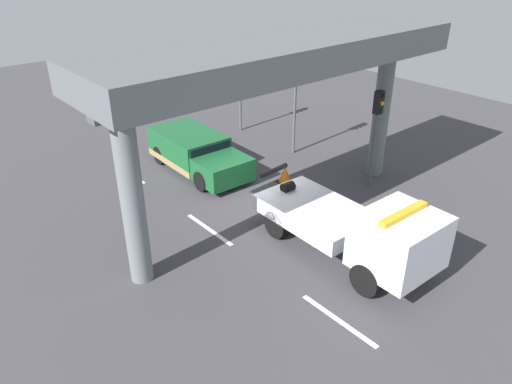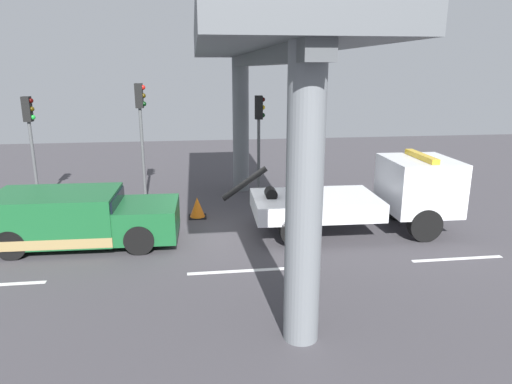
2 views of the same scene
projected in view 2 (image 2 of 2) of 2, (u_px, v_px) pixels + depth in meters
The scene contains 10 objects.
ground_plane at pixel (231, 238), 14.17m from camera, with size 60.00×40.00×0.10m, color #423F44.
lane_stripe_mid at pixel (238, 271), 11.75m from camera, with size 2.60×0.16×0.01m, color silver.
lane_stripe_east at pixel (457, 259), 12.51m from camera, with size 2.60×0.16×0.01m, color silver.
tow_truck_white at pixel (375, 194), 14.41m from camera, with size 7.28×2.55×2.46m.
towed_van_green at pixel (78, 219), 13.39m from camera, with size 5.25×2.32×1.58m.
overpass_structure at pixel (260, 47), 12.82m from camera, with size 3.60×13.29×6.40m.
traffic_light_near at pixel (30, 127), 16.83m from camera, with size 0.39×0.32×4.04m.
traffic_light_far at pixel (141, 117), 17.26m from camera, with size 0.39×0.32×4.49m.
traffic_light_mid at pixel (259, 124), 17.92m from camera, with size 0.39×0.32×4.01m.
traffic_cone_orange at pixel (197, 208), 15.94m from camera, with size 0.60×0.60×0.72m.
Camera 2 is at (-0.98, -13.30, 5.01)m, focal length 32.23 mm.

